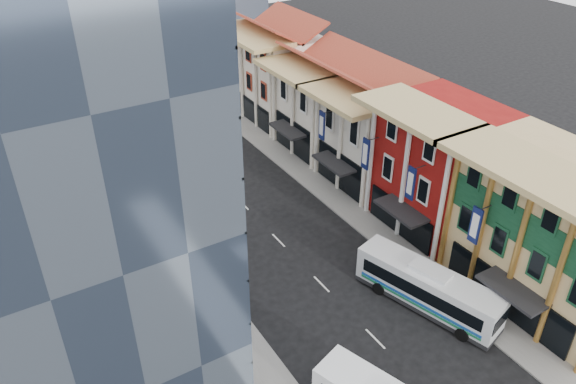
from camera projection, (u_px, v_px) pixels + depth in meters
sidewalk_right at (353, 213)px, 54.86m from camera, size 3.00×90.00×0.15m
sidewalk_left at (192, 271)px, 47.39m from camera, size 3.00×90.00×0.15m
shophouse_tan at (555, 234)px, 41.82m from camera, size 8.00×14.00×12.00m
shophouse_red at (440, 167)px, 50.52m from camera, size 8.00×10.00×12.00m
shophouse_cream_near at (373, 137)px, 57.94m from camera, size 8.00×9.00×10.00m
shophouse_cream_mid at (324, 107)px, 64.47m from camera, size 8.00×9.00×10.00m
shophouse_cream_far at (278, 75)px, 71.82m from camera, size 8.00×12.00×11.00m
office_tower at (57, 154)px, 33.57m from camera, size 12.00×26.00×30.00m
office_block_far at (34, 129)px, 54.93m from camera, size 10.00×18.00×14.00m
bus_left_far at (186, 197)px, 54.20m from camera, size 5.85×10.84×3.40m
bus_right at (428, 288)px, 42.96m from camera, size 5.87×11.98×3.75m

